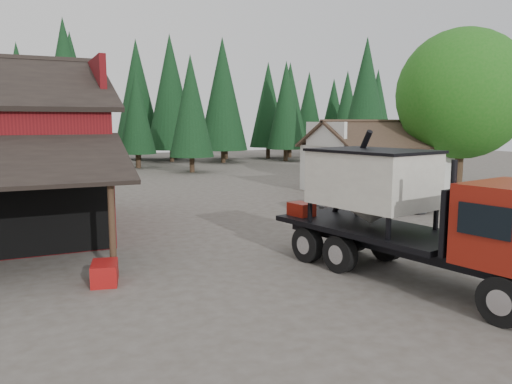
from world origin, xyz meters
name	(u,v)px	position (x,y,z in m)	size (l,w,h in m)	color
ground	(310,268)	(0.00, 0.00, 0.00)	(120.00, 120.00, 0.00)	#4D463C
farmhouse	(377,166)	(13.00, 13.00, 1.67)	(8.60, 6.42, 4.65)	silver
deciduous_tree	(462,99)	(17.01, 9.97, 5.91)	(8.00, 8.00, 10.20)	#382619
conifer_backdrop	(103,164)	(0.00, 42.00, 0.00)	(76.00, 16.00, 16.00)	black
near_pine_b	(191,106)	(6.00, 30.00, 5.89)	(3.96, 3.96, 10.40)	#382619
near_pine_c	(366,96)	(22.00, 26.00, 6.89)	(4.84, 4.84, 12.40)	#382619
near_pine_d	(66,88)	(-4.00, 34.00, 7.39)	(5.28, 5.28, 13.40)	#382619
feed_truck	(416,212)	(1.99, -2.36, 1.99)	(4.29, 9.75, 4.26)	black
silver_car	(374,194)	(8.00, 6.94, 0.89)	(2.95, 6.41, 1.78)	#A9ACB1
equip_box	(105,273)	(-6.00, 1.18, 0.30)	(0.70, 1.10, 0.60)	maroon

